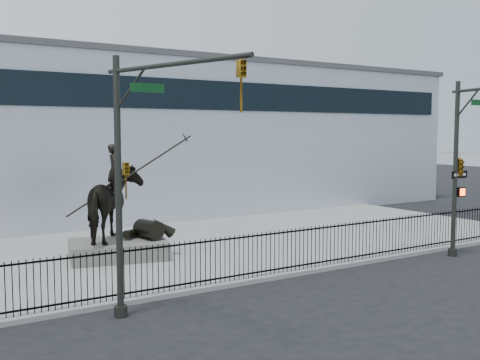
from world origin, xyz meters
TOP-DOWN VIEW (x-y plane):
  - ground at (0.00, 0.00)m, footprint 120.00×120.00m
  - plaza at (0.00, 7.00)m, footprint 30.00×12.00m
  - building at (0.00, 20.00)m, footprint 44.00×14.00m
  - picket_fence at (0.00, 1.25)m, footprint 22.10×0.10m
  - statue_plinth at (-4.79, 6.44)m, footprint 4.06×3.21m
  - equestrian_statue at (-4.72, 6.43)m, footprint 4.52×3.32m
  - traffic_signal_left at (-6.75, -0.62)m, footprint 1.52×4.84m

SIDE VIEW (x-z plane):
  - ground at x=0.00m, z-range 0.00..0.00m
  - plaza at x=0.00m, z-range 0.00..0.15m
  - statue_plinth at x=-4.79m, z-range 0.15..0.83m
  - picket_fence at x=0.00m, z-range 0.15..1.65m
  - equestrian_statue at x=-4.72m, z-range 0.28..4.20m
  - traffic_signal_left at x=-6.75m, z-range 0.53..7.53m
  - building at x=0.00m, z-range 0.00..9.00m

